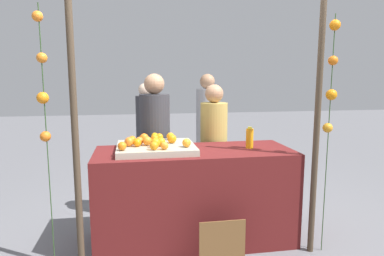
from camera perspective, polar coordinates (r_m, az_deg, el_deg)
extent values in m
plane|color=slate|center=(3.71, 0.41, -18.10)|extent=(24.00, 24.00, 0.00)
cube|color=#5B1919|center=(3.52, 0.42, -11.23)|extent=(1.96, 0.77, 0.94)
cube|color=#B2AD99|center=(3.37, -6.04, -3.32)|extent=(0.75, 0.65, 0.06)
sphere|color=orange|center=(3.43, -9.99, -1.99)|extent=(0.08, 0.08, 0.08)
sphere|color=orange|center=(3.12, -6.38, -2.99)|extent=(0.08, 0.08, 0.08)
sphere|color=orange|center=(3.43, -3.38, -1.80)|extent=(0.09, 0.09, 0.09)
sphere|color=orange|center=(3.32, -10.49, -2.29)|extent=(0.09, 0.09, 0.09)
sphere|color=orange|center=(3.38, -8.79, -2.14)|extent=(0.08, 0.08, 0.08)
sphere|color=orange|center=(3.34, -7.48, -2.17)|extent=(0.09, 0.09, 0.09)
sphere|color=orange|center=(3.29, -5.22, -2.33)|extent=(0.08, 0.08, 0.08)
sphere|color=orange|center=(3.30, -9.14, -2.46)|extent=(0.08, 0.08, 0.08)
sphere|color=orange|center=(3.51, -8.02, -1.64)|extent=(0.09, 0.09, 0.09)
sphere|color=orange|center=(3.23, -6.13, -2.49)|extent=(0.09, 0.09, 0.09)
sphere|color=orange|center=(3.15, -11.64, -2.99)|extent=(0.08, 0.08, 0.08)
sphere|color=orange|center=(3.63, -6.24, -1.38)|extent=(0.08, 0.08, 0.08)
sphere|color=orange|center=(3.60, -3.65, -1.39)|extent=(0.08, 0.08, 0.08)
sphere|color=orange|center=(3.56, -5.49, -1.54)|extent=(0.08, 0.08, 0.08)
sphere|color=orange|center=(3.46, -6.25, -1.81)|extent=(0.08, 0.08, 0.08)
sphere|color=orange|center=(3.23, -0.93, -2.51)|extent=(0.08, 0.08, 0.08)
sphere|color=orange|center=(3.13, -4.64, -2.98)|extent=(0.07, 0.07, 0.07)
cylinder|color=orange|center=(3.52, 9.61, -1.72)|extent=(0.08, 0.08, 0.20)
cylinder|color=yellow|center=(3.50, 9.66, 0.04)|extent=(0.04, 0.04, 0.02)
cube|color=brown|center=(3.11, 5.10, -19.19)|extent=(0.41, 0.01, 0.47)
cube|color=black|center=(3.12, 5.03, -19.07)|extent=(0.38, 0.02, 0.44)
cylinder|color=#333338|center=(3.97, -6.14, -5.01)|extent=(0.34, 0.34, 1.47)
sphere|color=#A87A59|center=(3.86, -6.34, 7.35)|extent=(0.23, 0.23, 0.23)
cylinder|color=tan|center=(4.07, 3.63, -5.40)|extent=(0.32, 0.32, 1.37)
sphere|color=#A87A59|center=(3.96, 3.74, 5.76)|extent=(0.21, 0.21, 0.21)
cylinder|color=#99999E|center=(5.38, 2.52, -1.33)|extent=(0.34, 0.34, 1.48)
sphere|color=#A87A59|center=(5.30, 2.58, 7.81)|extent=(0.23, 0.23, 0.23)
cylinder|color=#333338|center=(5.80, -7.77, -1.33)|extent=(0.31, 0.31, 1.35)
sphere|color=beige|center=(5.72, -7.93, 6.38)|extent=(0.21, 0.21, 0.21)
cylinder|color=#473828|center=(2.92, -18.94, -1.86)|extent=(0.06, 0.06, 2.32)
cylinder|color=#473828|center=(3.32, 20.13, -0.70)|extent=(0.06, 0.06, 2.32)
cylinder|color=#2D4C23|center=(2.93, -23.06, -3.12)|extent=(0.01, 0.01, 2.21)
sphere|color=orange|center=(2.91, -24.47, 16.67)|extent=(0.08, 0.08, 0.08)
sphere|color=orange|center=(2.89, -23.84, 10.70)|extent=(0.08, 0.08, 0.08)
sphere|color=orange|center=(2.88, -23.72, 4.64)|extent=(0.09, 0.09, 0.09)
sphere|color=orange|center=(2.92, -23.33, -1.30)|extent=(0.08, 0.08, 0.08)
cylinder|color=#2D4C23|center=(3.38, 21.82, -1.56)|extent=(0.01, 0.01, 2.21)
sphere|color=orange|center=(3.36, 22.82, 15.60)|extent=(0.10, 0.10, 0.10)
sphere|color=orange|center=(3.34, 22.54, 10.40)|extent=(0.09, 0.09, 0.09)
sphere|color=orange|center=(3.33, 22.31, 5.17)|extent=(0.10, 0.10, 0.10)
sphere|color=orange|center=(3.37, 21.76, 0.03)|extent=(0.09, 0.09, 0.09)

